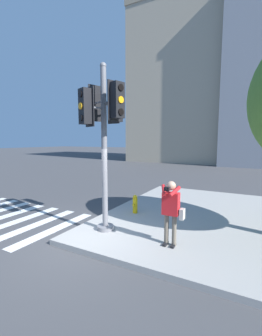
% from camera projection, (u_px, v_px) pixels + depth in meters
% --- Properties ---
extents(ground_plane, '(160.00, 160.00, 0.00)m').
position_uv_depth(ground_plane, '(77.00, 242.00, 6.11)').
color(ground_plane, '#424244').
extents(sidewalk_corner, '(8.00, 8.00, 0.15)m').
position_uv_depth(sidewalk_corner, '(229.00, 220.00, 7.52)').
color(sidewalk_corner, '#9E9B96').
rests_on(sidewalk_corner, ground_plane).
extents(crosswalk_stripes, '(5.39, 3.17, 0.01)m').
position_uv_depth(crosswalk_stripes, '(5.00, 216.00, 8.15)').
color(crosswalk_stripes, silver).
rests_on(crosswalk_stripes, ground_plane).
extents(traffic_signal_pole, '(1.42, 1.43, 4.68)m').
position_uv_depth(traffic_signal_pole, '(103.00, 123.00, 6.22)').
color(traffic_signal_pole, slate).
rests_on(traffic_signal_pole, sidewalk_corner).
extents(person_photographer, '(0.58, 0.54, 1.61)m').
position_uv_depth(person_photographer, '(171.00, 208.00, 5.47)').
color(person_photographer, black).
rests_on(person_photographer, sidewalk_corner).
extents(fire_hydrant, '(0.17, 0.23, 0.66)m').
position_uv_depth(fire_hydrant, '(135.00, 204.00, 8.04)').
color(fire_hydrant, yellow).
rests_on(fire_hydrant, sidewalk_corner).
extents(building_left, '(13.16, 12.41, 20.27)m').
position_uv_depth(building_left, '(187.00, 88.00, 31.41)').
color(building_left, tan).
rests_on(building_left, ground_plane).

